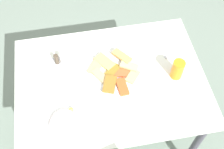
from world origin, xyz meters
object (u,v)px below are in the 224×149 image
object	(u,v)px
pide_platter	(114,72)
spoon	(177,51)
condiment_caddy	(60,61)
soda_can	(178,69)
salad_plate_greens	(62,122)
fork	(175,46)
paper_napkin	(176,49)
dining_table	(111,88)

from	to	relation	value
pide_platter	spoon	bearing A→B (deg)	-167.42
condiment_caddy	soda_can	bearing A→B (deg)	162.42
salad_plate_greens	fork	distance (m)	0.81
salad_plate_greens	condiment_caddy	world-z (taller)	condiment_caddy
soda_can	paper_napkin	bearing A→B (deg)	-107.47
pide_platter	spoon	world-z (taller)	pide_platter
soda_can	spoon	world-z (taller)	soda_can
salad_plate_greens	spoon	bearing A→B (deg)	-153.95
dining_table	fork	world-z (taller)	fork
salad_plate_greens	spoon	distance (m)	0.79
dining_table	paper_napkin	xyz separation A→B (m)	(-0.42, -0.15, 0.09)
fork	condiment_caddy	distance (m)	0.69
paper_napkin	spoon	distance (m)	0.02
soda_can	fork	bearing A→B (deg)	-106.00
dining_table	fork	distance (m)	0.47
pide_platter	fork	world-z (taller)	pide_platter
pide_platter	condiment_caddy	xyz separation A→B (m)	(0.29, -0.12, 0.01)
salad_plate_greens	spoon	xyz separation A→B (m)	(-0.71, -0.35, -0.01)
pide_platter	condiment_caddy	world-z (taller)	condiment_caddy
spoon	condiment_caddy	size ratio (longest dim) A/B	1.82
spoon	fork	bearing A→B (deg)	-114.14
dining_table	condiment_caddy	world-z (taller)	condiment_caddy
dining_table	salad_plate_greens	distance (m)	0.37
condiment_caddy	dining_table	bearing A→B (deg)	147.96
paper_napkin	condiment_caddy	xyz separation A→B (m)	(0.69, -0.02, 0.02)
spoon	condiment_caddy	bearing A→B (deg)	-27.04
dining_table	condiment_caddy	distance (m)	0.34
pide_platter	fork	distance (m)	0.42
salad_plate_greens	spoon	size ratio (longest dim) A/B	1.10
salad_plate_greens	condiment_caddy	distance (m)	0.38
dining_table	soda_can	xyz separation A→B (m)	(-0.37, 0.03, 0.15)
fork	dining_table	bearing A→B (deg)	1.54
soda_can	condiment_caddy	xyz separation A→B (m)	(0.63, -0.20, -0.04)
dining_table	spoon	world-z (taller)	spoon
paper_napkin	condiment_caddy	world-z (taller)	condiment_caddy
salad_plate_greens	paper_napkin	distance (m)	0.80
condiment_caddy	spoon	bearing A→B (deg)	177.10
pide_platter	salad_plate_greens	bearing A→B (deg)	39.74
dining_table	fork	size ratio (longest dim) A/B	5.49
dining_table	pide_platter	size ratio (longest dim) A/B	3.26
pide_platter	soda_can	world-z (taller)	soda_can
fork	soda_can	bearing A→B (deg)	53.79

